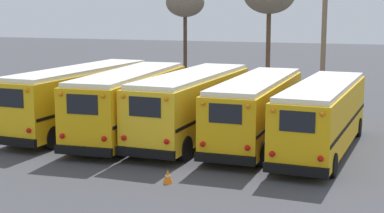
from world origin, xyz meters
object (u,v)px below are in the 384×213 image
Objects in this scene: school_bus_2 at (192,104)px; traffic_cone at (168,176)px; school_bus_3 at (257,108)px; school_bus_0 at (80,96)px; bare_tree_0 at (185,4)px; utility_pole at (324,33)px; school_bus_4 at (322,115)px; school_bus_1 at (130,102)px.

school_bus_2 is 7.28m from traffic_cone.
school_bus_3 is at bearing 77.62° from traffic_cone.
school_bus_0 reaches higher than school_bus_3.
school_bus_0 is 15.90m from bare_tree_0.
school_bus_3 is 20.70× the size of traffic_cone.
utility_pole is 1.18× the size of bare_tree_0.
school_bus_0 is 1.42× the size of bare_tree_0.
school_bus_4 reaches higher than traffic_cone.
school_bus_3 is (3.06, 0.22, -0.08)m from school_bus_2.
utility_pole reaches higher than school_bus_0.
school_bus_0 is at bearing -179.62° from school_bus_3.
school_bus_0 is at bearing 169.55° from school_bus_1.
school_bus_4 is 1.16× the size of utility_pole.
school_bus_4 is (6.12, -0.40, -0.10)m from school_bus_2.
traffic_cone is at bearing -102.38° from school_bus_3.
school_bus_1 is at bearing -172.49° from school_bus_2.
school_bus_0 reaches higher than school_bus_2.
utility_pole reaches higher than bare_tree_0.
bare_tree_0 reaches higher than school_bus_3.
school_bus_2 is at bearing -1.51° from school_bus_0.
school_bus_4 is at bearing -52.60° from bare_tree_0.
school_bus_2 reaches higher than school_bus_3.
utility_pole is (4.59, 12.14, 2.89)m from school_bus_2.
school_bus_2 is 6.13m from school_bus_4.
school_bus_4 is at bearing 54.79° from traffic_cone.
school_bus_2 reaches higher than school_bus_4.
utility_pole reaches higher than school_bus_1.
bare_tree_0 is at bearing 127.40° from school_bus_4.
school_bus_1 is (3.06, -0.56, -0.02)m from school_bus_0.
school_bus_1 is 8.12m from traffic_cone.
school_bus_0 is 1.04× the size of school_bus_3.
school_bus_3 is at bearing 5.83° from school_bus_1.
school_bus_2 is at bearing 176.30° from school_bus_4.
school_bus_1 reaches higher than traffic_cone.
utility_pole reaches higher than school_bus_3.
school_bus_3 is 7.49m from traffic_cone.
traffic_cone is at bearing -77.98° from school_bus_2.
school_bus_1 is 3.08m from school_bus_2.
traffic_cone is (1.48, -6.96, -1.49)m from school_bus_2.
traffic_cone is (-1.58, -7.19, -1.42)m from school_bus_3.
school_bus_0 is at bearing 178.49° from school_bus_2.
school_bus_3 is 3.12m from school_bus_4.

